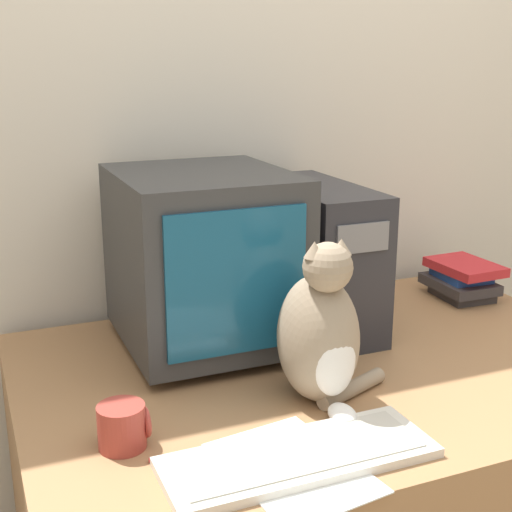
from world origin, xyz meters
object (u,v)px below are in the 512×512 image
object	(u,v)px
computer_tower	(317,257)
cat	(321,335)
keyboard	(299,457)
pen	(189,456)
crt_monitor	(204,258)
book_stack	(462,279)
mug	(123,426)

from	to	relation	value
computer_tower	cat	xyz separation A→B (m)	(-0.19, -0.39, -0.04)
keyboard	pen	xyz separation A→B (m)	(-0.18, 0.09, -0.01)
cat	pen	world-z (taller)	cat
crt_monitor	book_stack	xyz separation A→B (m)	(0.82, 0.05, -0.17)
keyboard	mug	distance (m)	0.33
cat	book_stack	world-z (taller)	cat
crt_monitor	book_stack	size ratio (longest dim) A/B	2.11
crt_monitor	keyboard	world-z (taller)	crt_monitor
book_stack	mug	world-z (taller)	book_stack
book_stack	mug	bearing A→B (deg)	-158.14
cat	mug	bearing A→B (deg)	-175.40
computer_tower	pen	size ratio (longest dim) A/B	3.16
cat	pen	size ratio (longest dim) A/B	2.46
pen	mug	bearing A→B (deg)	140.01
pen	mug	size ratio (longest dim) A/B	1.51
crt_monitor	computer_tower	world-z (taller)	crt_monitor
computer_tower	crt_monitor	bearing A→B (deg)	-176.74
crt_monitor	mug	size ratio (longest dim) A/B	4.81
cat	mug	xyz separation A→B (m)	(-0.42, -0.03, -0.11)
pen	crt_monitor	bearing A→B (deg)	67.99
keyboard	book_stack	bearing A→B (deg)	36.40
book_stack	pen	bearing A→B (deg)	-152.41
cat	pen	bearing A→B (deg)	-160.09
keyboard	pen	world-z (taller)	keyboard
keyboard	mug	bearing A→B (deg)	148.18
computer_tower	keyboard	size ratio (longest dim) A/B	0.91
cat	keyboard	bearing A→B (deg)	-125.07
computer_tower	cat	distance (m)	0.44
computer_tower	book_stack	world-z (taller)	computer_tower
computer_tower	cat	size ratio (longest dim) A/B	1.28
pen	keyboard	bearing A→B (deg)	-26.45
book_stack	mug	xyz separation A→B (m)	(-1.12, -0.45, -0.01)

